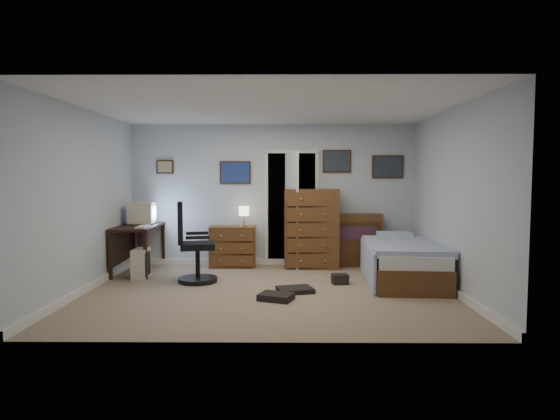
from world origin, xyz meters
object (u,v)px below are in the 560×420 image
object	(u,v)px
computer_desk	(133,236)
low_dresser	(233,246)
bed	(401,261)
office_chair	(193,251)
tall_dresser	(312,228)

from	to	relation	value
computer_desk	low_dresser	xyz separation A→B (m)	(1.61, 0.42, -0.24)
bed	low_dresser	bearing A→B (deg)	160.63
office_chair	bed	xyz separation A→B (m)	(3.13, 0.10, -0.15)
computer_desk	bed	bearing A→B (deg)	-11.59
low_dresser	computer_desk	bearing A→B (deg)	-168.65
tall_dresser	office_chair	bearing A→B (deg)	-143.19
computer_desk	low_dresser	world-z (taller)	computer_desk
bed	office_chair	bearing A→B (deg)	-174.65
computer_desk	low_dresser	distance (m)	1.68
computer_desk	low_dresser	bearing A→B (deg)	12.55
office_chair	tall_dresser	distance (m)	2.21
computer_desk	bed	distance (m)	4.34
low_dresser	bed	distance (m)	2.90
low_dresser	bed	size ratio (longest dim) A/B	0.39
low_dresser	tall_dresser	xyz separation A→B (m)	(1.39, -0.02, 0.32)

